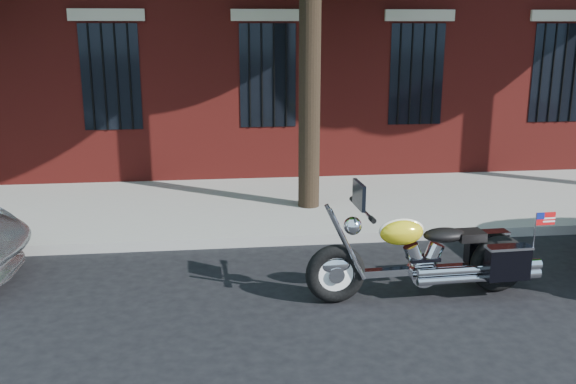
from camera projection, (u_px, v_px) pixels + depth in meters
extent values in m
plane|color=black|center=(304.00, 279.00, 8.23)|extent=(120.00, 120.00, 0.00)
cube|color=gray|center=(290.00, 239.00, 9.54)|extent=(40.00, 0.16, 0.15)
cube|color=gray|center=(278.00, 205.00, 11.35)|extent=(40.00, 3.60, 0.15)
cube|color=black|center=(268.00, 76.00, 12.59)|extent=(1.10, 0.14, 2.00)
cube|color=#B2A893|center=(267.00, 15.00, 12.27)|extent=(1.40, 0.20, 0.22)
cylinder|color=black|center=(268.00, 76.00, 12.51)|extent=(0.04, 0.04, 2.00)
cylinder|color=black|center=(310.00, 67.00, 10.45)|extent=(0.36, 0.36, 5.00)
torus|color=black|center=(335.00, 274.00, 7.45)|extent=(0.72, 0.19, 0.71)
torus|color=black|center=(498.00, 264.00, 7.76)|extent=(0.72, 0.19, 0.71)
cylinder|color=white|center=(335.00, 274.00, 7.45)|extent=(0.53, 0.09, 0.53)
cylinder|color=white|center=(498.00, 264.00, 7.76)|extent=(0.53, 0.09, 0.53)
ellipsoid|color=white|center=(336.00, 265.00, 7.43)|extent=(0.38, 0.15, 0.20)
ellipsoid|color=yellow|center=(499.00, 254.00, 7.73)|extent=(0.38, 0.16, 0.20)
cube|color=white|center=(418.00, 270.00, 7.61)|extent=(1.60, 0.17, 0.09)
cylinder|color=white|center=(423.00, 272.00, 7.63)|extent=(0.35, 0.21, 0.34)
cylinder|color=white|center=(472.00, 274.00, 7.52)|extent=(1.33, 0.15, 0.10)
ellipsoid|color=yellow|center=(401.00, 232.00, 7.45)|extent=(0.54, 0.33, 0.30)
ellipsoid|color=black|center=(444.00, 235.00, 7.55)|extent=(0.53, 0.33, 0.16)
cube|color=black|center=(486.00, 247.00, 7.99)|extent=(0.52, 0.19, 0.40)
cube|color=black|center=(508.00, 263.00, 7.47)|extent=(0.52, 0.19, 0.40)
cylinder|color=white|center=(362.00, 209.00, 7.31)|extent=(0.07, 0.83, 0.04)
sphere|color=white|center=(353.00, 226.00, 7.34)|extent=(0.22, 0.22, 0.21)
cube|color=black|center=(359.00, 195.00, 7.26)|extent=(0.06, 0.43, 0.30)
cube|color=red|center=(546.00, 219.00, 7.35)|extent=(0.23, 0.03, 0.15)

